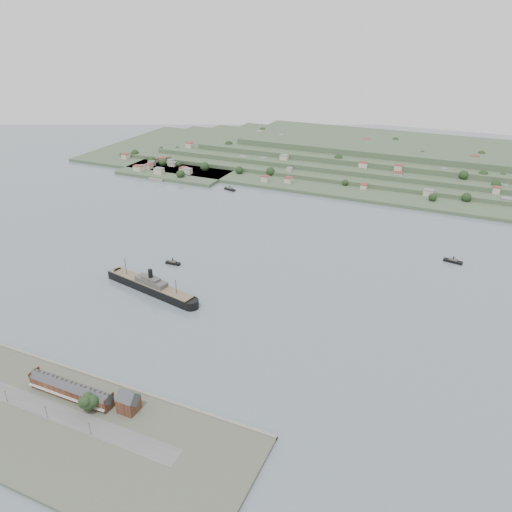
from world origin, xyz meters
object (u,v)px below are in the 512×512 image
at_px(tugboat, 173,263).
at_px(fig_tree, 88,402).
at_px(steamship, 148,285).
at_px(gabled_building, 128,402).
at_px(terrace_row, 71,389).

distance_m(tugboat, fig_tree, 186.41).
xyz_separation_m(steamship, tugboat, (-6.95, 47.35, -2.92)).
relative_size(gabled_building, steamship, 0.14).
bearing_deg(fig_tree, gabled_building, 28.53).
relative_size(terrace_row, fig_tree, 4.62).
xyz_separation_m(gabled_building, steamship, (-70.86, 119.01, -3.77)).
bearing_deg(steamship, gabled_building, -59.23).
bearing_deg(terrace_row, fig_tree, -19.13).
bearing_deg(terrace_row, tugboat, 103.31).
bearing_deg(gabled_building, tugboat, 115.07).
bearing_deg(steamship, fig_tree, -68.21).
relative_size(steamship, tugboat, 7.13).
relative_size(gabled_building, fig_tree, 1.17).
distance_m(terrace_row, gabled_building, 37.74).
bearing_deg(tugboat, fig_tree, -71.63).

